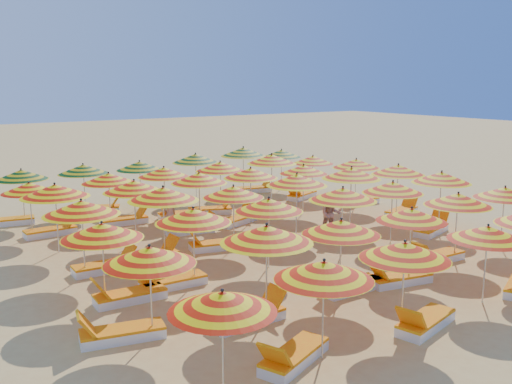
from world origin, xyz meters
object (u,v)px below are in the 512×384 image
at_px(umbrella_20, 233,192).
at_px(lounger_0, 293,356).
at_px(umbrella_2, 405,251).
at_px(umbrella_19, 163,194).
at_px(umbrella_15, 343,194).
at_px(umbrella_22, 351,173).
at_px(umbrella_36, 21,175).
at_px(umbrella_7, 267,234).
at_px(umbrella_0, 222,302).
at_px(lounger_14, 402,211).
at_px(umbrella_31, 109,178).
at_px(lounger_5, 350,286).
at_px(umbrella_37, 83,169).
at_px(lounger_22, 301,195).
at_px(umbrella_10, 458,200).
at_px(umbrella_14, 269,205).
at_px(umbrella_40, 243,152).
at_px(umbrella_13, 193,216).
at_px(umbrella_33, 220,167).
at_px(lounger_6, 398,278).
at_px(umbrella_3, 488,233).
at_px(umbrella_18, 81,208).
at_px(umbrella_41, 281,153).
at_px(lounger_19, 125,220).
at_px(lounger_12, 151,257).
at_px(umbrella_16, 393,187).
at_px(umbrella_39, 196,158).
at_px(lounger_7, 437,257).
at_px(lounger_15, 191,229).
at_px(umbrella_12, 102,231).
at_px(lounger_13, 215,245).
at_px(lounger_21, 211,210).
at_px(lounger_4, 250,317).
at_px(lounger_25, 254,189).
at_px(lounger_9, 172,282).
at_px(beachgoer_b, 331,214).
at_px(umbrella_38, 140,166).
at_px(lounger_23, 8,221).
at_px(lounger_16, 237,220).
at_px(lounger_24, 99,208).
at_px(umbrella_6, 150,255).
at_px(lounger_11, 106,266).
at_px(umbrella_11, 505,193).
at_px(lounger_17, 359,201).
at_px(umbrella_32, 164,172).
at_px(umbrella_35, 313,160).
at_px(umbrella_34, 272,159).
at_px(umbrella_27, 251,173).
at_px(lounger_18, 52,231).
at_px(umbrella_28, 304,169).

bearing_deg(umbrella_20, lounger_0, -113.09).
bearing_deg(umbrella_2, umbrella_19, 105.39).
relative_size(umbrella_15, umbrella_22, 0.88).
bearing_deg(umbrella_36, umbrella_7, -77.90).
relative_size(umbrella_0, lounger_14, 1.05).
relative_size(umbrella_31, lounger_5, 1.18).
height_order(umbrella_22, umbrella_37, umbrella_22).
bearing_deg(lounger_22, umbrella_20, 14.81).
distance_m(umbrella_10, umbrella_14, 5.57).
bearing_deg(umbrella_40, umbrella_13, -128.26).
bearing_deg(umbrella_33, lounger_6, -91.95).
bearing_deg(umbrella_3, umbrella_18, 136.01).
relative_size(umbrella_37, umbrella_41, 0.96).
bearing_deg(lounger_19, umbrella_0, -99.51).
bearing_deg(lounger_12, lounger_6, -51.29).
distance_m(umbrella_16, lounger_14, 4.47).
distance_m(umbrella_37, umbrella_39, 4.90).
bearing_deg(lounger_22, lounger_7, 54.19).
xyz_separation_m(umbrella_39, lounger_15, (-2.69, -4.71, -1.75)).
distance_m(umbrella_3, umbrella_12, 9.01).
xyz_separation_m(lounger_13, lounger_21, (2.28, 4.38, 0.00)).
height_order(lounger_4, lounger_25, same).
relative_size(umbrella_20, umbrella_31, 1.00).
relative_size(lounger_9, beachgoer_b, 1.14).
distance_m(umbrella_20, umbrella_33, 5.11).
bearing_deg(umbrella_38, lounger_23, -180.00).
bearing_deg(lounger_16, lounger_24, 107.95).
xyz_separation_m(umbrella_14, umbrella_19, (-2.12, 2.38, 0.15)).
height_order(umbrella_2, umbrella_6, umbrella_2).
bearing_deg(umbrella_10, lounger_11, 152.60).
bearing_deg(umbrella_7, umbrella_12, 135.36).
relative_size(umbrella_11, lounger_6, 1.31).
bearing_deg(umbrella_3, lounger_22, 71.89).
bearing_deg(lounger_22, umbrella_22, 49.65).
distance_m(umbrella_7, umbrella_18, 5.58).
relative_size(lounger_17, lounger_24, 0.96).
relative_size(lounger_22, lounger_25, 1.00).
xyz_separation_m(umbrella_32, umbrella_37, (-2.33, 2.40, 0.00)).
height_order(umbrella_6, umbrella_18, umbrella_18).
bearing_deg(lounger_14, umbrella_20, 166.05).
distance_m(umbrella_35, lounger_7, 9.96).
bearing_deg(umbrella_41, lounger_14, -83.86).
bearing_deg(umbrella_11, umbrella_34, 104.80).
height_order(umbrella_13, lounger_19, umbrella_13).
bearing_deg(umbrella_16, umbrella_27, 116.56).
height_order(lounger_5, lounger_24, same).
bearing_deg(lounger_9, umbrella_40, -129.27).
distance_m(umbrella_13, lounger_18, 7.45).
xyz_separation_m(umbrella_28, lounger_13, (-5.42, -2.45, -1.62)).
height_order(umbrella_0, umbrella_32, umbrella_32).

